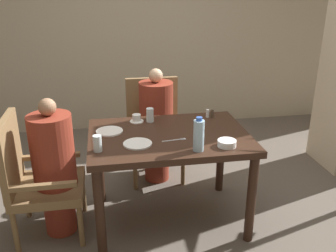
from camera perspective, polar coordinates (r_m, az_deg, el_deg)
The scene contains 17 objects.
ground_plane at distance 3.25m, azimuth 0.14°, elevation -13.84°, with size 16.00×16.00×0.00m, color #60564C.
wall_back at distance 4.90m, azimuth -4.58°, elevation 15.76°, with size 8.00×0.06×2.80m.
dining_table at distance 2.92m, azimuth 0.15°, elevation -3.14°, with size 1.23×0.87×0.77m.
chair_left_side at distance 3.01m, azimuth -19.66°, elevation -7.23°, with size 0.53×0.53×0.97m.
diner_in_left_chair at distance 2.95m, azimuth -16.90°, elevation -5.97°, with size 0.32×0.32×1.10m.
chair_far_side at distance 3.76m, azimuth -2.11°, elevation -0.12°, with size 0.53×0.53×0.97m.
diner_in_far_chair at distance 3.59m, azimuth -1.79°, elevation 0.15°, with size 0.32×0.32×1.13m.
plate_main_left at distance 2.70m, azimuth -4.66°, elevation -2.71°, with size 0.21×0.21×0.01m.
plate_main_right at distance 2.95m, azimuth -8.91°, elevation -0.79°, with size 0.21×0.21×0.01m.
teacup_with_saucer at distance 3.13m, azimuth -4.81°, elevation 1.12°, with size 0.11×0.11×0.06m.
bowl_small at distance 2.69m, azimuth 8.96°, elevation -2.61°, with size 0.13×0.13×0.05m.
water_bottle at distance 2.57m, azimuth 4.71°, elevation -1.40°, with size 0.08×0.08×0.25m.
glass_tall_near at distance 3.11m, azimuth -2.76°, elevation 1.68°, with size 0.06×0.06×0.12m.
glass_tall_mid at distance 2.62m, azimuth -10.70°, elevation -2.64°, with size 0.06×0.06×0.12m.
salt_shaker at distance 3.23m, azimuth 6.06°, elevation 1.91°, with size 0.03×0.03×0.07m.
pepper_shaker at distance 3.25m, azimuth 6.72°, elevation 1.92°, with size 0.03×0.03×0.07m.
fork_beside_plate at distance 2.77m, azimuth 1.30°, elevation -2.11°, with size 0.18×0.04×0.00m.
Camera 1 is at (-0.46, -2.61, 1.88)m, focal length 40.00 mm.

